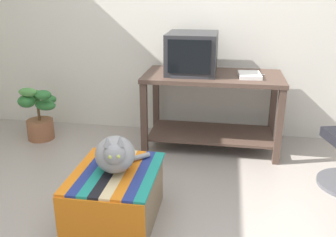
# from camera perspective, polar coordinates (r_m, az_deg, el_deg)

# --- Properties ---
(back_wall) EXTENTS (8.00, 0.10, 2.60)m
(back_wall) POSITION_cam_1_polar(r_m,az_deg,el_deg) (3.94, 3.04, 16.32)
(back_wall) COLOR silver
(back_wall) RESTS_ON ground_plane
(desk) EXTENTS (1.32, 0.66, 0.75)m
(desk) POSITION_cam_1_polar(r_m,az_deg,el_deg) (3.62, 6.84, 3.12)
(desk) COLOR #4C382D
(desk) RESTS_ON ground_plane
(tv_monitor) EXTENTS (0.47, 0.52, 0.38)m
(tv_monitor) POSITION_cam_1_polar(r_m,az_deg,el_deg) (3.57, 3.74, 10.01)
(tv_monitor) COLOR #28282B
(tv_monitor) RESTS_ON desk
(keyboard) EXTENTS (0.41, 0.17, 0.02)m
(keyboard) POSITION_cam_1_polar(r_m,az_deg,el_deg) (3.42, 3.86, 6.60)
(keyboard) COLOR #333338
(keyboard) RESTS_ON desk
(book) EXTENTS (0.22, 0.28, 0.03)m
(book) POSITION_cam_1_polar(r_m,az_deg,el_deg) (3.51, 12.52, 6.58)
(book) COLOR white
(book) RESTS_ON desk
(ottoman_with_blanket) EXTENTS (0.56, 0.69, 0.37)m
(ottoman_with_blanket) POSITION_cam_1_polar(r_m,az_deg,el_deg) (2.60, -7.98, -11.73)
(ottoman_with_blanket) COLOR #7A664C
(ottoman_with_blanket) RESTS_ON ground_plane
(cat) EXTENTS (0.37, 0.44, 0.30)m
(cat) POSITION_cam_1_polar(r_m,az_deg,el_deg) (2.47, -8.18, -5.44)
(cat) COLOR gray
(cat) RESTS_ON ottoman_with_blanket
(potted_plant) EXTENTS (0.41, 0.38, 0.58)m
(potted_plant) POSITION_cam_1_polar(r_m,az_deg,el_deg) (4.09, -19.38, 0.69)
(potted_plant) COLOR brown
(potted_plant) RESTS_ON ground_plane
(pen) EXTENTS (0.13, 0.06, 0.01)m
(pen) POSITION_cam_1_polar(r_m,az_deg,el_deg) (3.58, 13.73, 6.55)
(pen) COLOR #B7B7BC
(pen) RESTS_ON desk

